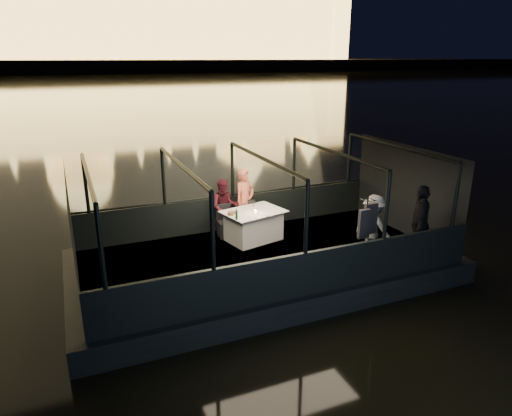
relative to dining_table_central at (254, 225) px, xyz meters
name	(u,v)px	position (x,y,z in m)	size (l,w,h in m)	color
river_water	(83,86)	(-0.18, 79.01, -0.89)	(500.00, 500.00, 0.00)	black
boat_hull	(263,275)	(-0.18, -0.99, -0.89)	(8.60, 4.40, 1.00)	black
boat_deck	(263,257)	(-0.18, -0.99, -0.41)	(8.00, 4.00, 0.04)	black
gunwale_port	(233,212)	(-0.18, 1.01, 0.06)	(8.00, 0.08, 0.90)	black
gunwale_starboard	(305,274)	(-0.18, -2.99, 0.06)	(8.00, 0.08, 0.90)	black
cabin_glass_port	(232,170)	(-0.18, 1.01, 1.21)	(8.00, 0.02, 1.40)	#99B2B2
cabin_glass_starboard	(307,218)	(-0.18, -2.99, 1.21)	(8.00, 0.02, 1.40)	#99B2B2
cabin_roof_glass	(263,159)	(-0.18, -0.99, 1.91)	(8.00, 4.00, 0.02)	#99B2B2
end_wall_fore	(72,234)	(-4.18, -0.99, 0.76)	(0.02, 4.00, 2.30)	black
end_wall_aft	(406,190)	(3.82, -0.99, 0.76)	(0.02, 4.00, 2.30)	black
canopy_ribs	(263,209)	(-0.18, -0.99, 0.76)	(8.00, 4.00, 2.30)	black
embankment	(66,67)	(-0.18, 209.01, 0.11)	(400.00, 140.00, 6.00)	#423D33
dining_table_central	(254,225)	(0.00, 0.00, 0.00)	(1.45, 1.05, 0.77)	silver
chair_port_left	(226,220)	(-0.57, 0.49, 0.06)	(0.38, 0.38, 0.82)	black
chair_port_right	(250,217)	(0.10, 0.45, 0.06)	(0.40, 0.40, 0.85)	black
coat_stand	(366,230)	(1.57, -2.45, 0.51)	(0.45, 0.36, 1.62)	black
person_woman_coral	(245,203)	(0.05, 0.72, 0.36)	(0.60, 0.40, 1.67)	#CD644A
person_man_maroon	(224,206)	(-0.51, 0.72, 0.36)	(0.69, 0.54, 1.45)	#44131B
passenger_stripe	(374,223)	(2.09, -2.04, 0.47)	(0.97, 0.55, 1.50)	silver
passenger_dark	(420,224)	(2.98, -2.51, 0.47)	(1.03, 0.43, 1.75)	black
wine_bottle	(237,214)	(-0.60, -0.42, 0.53)	(0.06, 0.06, 0.27)	#163D20
bread_basket	(231,213)	(-0.60, -0.05, 0.42)	(0.18, 0.18, 0.07)	brown
amber_candle	(255,212)	(-0.03, -0.19, 0.42)	(0.05, 0.05, 0.07)	yellow
plate_near	(269,215)	(0.24, -0.41, 0.39)	(0.24, 0.24, 0.01)	white
plate_far	(238,215)	(-0.47, -0.13, 0.39)	(0.26, 0.26, 0.02)	white
wine_glass_white	(236,215)	(-0.60, -0.33, 0.48)	(0.07, 0.07, 0.21)	silver
wine_glass_red	(254,207)	(0.02, 0.03, 0.48)	(0.06, 0.06, 0.18)	white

